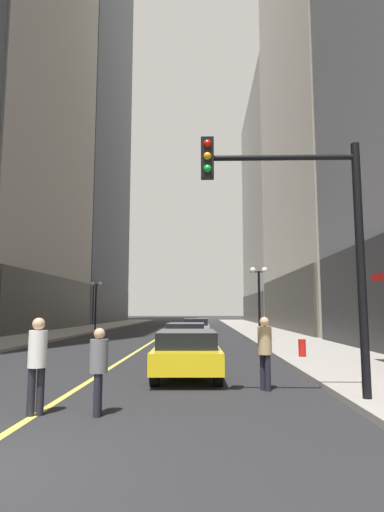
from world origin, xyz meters
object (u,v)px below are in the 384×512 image
at_px(pedestrian_in_white_shirt, 37,358).
at_px(fire_hydrant_right, 302,350).
at_px(car_silver, 196,327).
at_px(car_yellow, 187,351).
at_px(street_lamp_right_mid, 259,287).
at_px(car_white, 186,336).
at_px(street_lamp_left_far, 96,295).
at_px(pedestrian_in_tan_trench, 265,347).
at_px(traffic_light_near_right, 309,224).
at_px(pedestrian_in_grey_suit, 99,365).

distance_m(pedestrian_in_white_shirt, fire_hydrant_right, 11.21).
bearing_deg(pedestrian_in_white_shirt, car_silver, 83.36).
relative_size(car_yellow, fire_hydrant_right, 6.00).
relative_size(car_yellow, pedestrian_in_white_shirt, 2.70).
bearing_deg(street_lamp_right_mid, car_white, -128.27).
height_order(car_yellow, car_white, same).
distance_m(car_silver, street_lamp_left_far, 12.11).
distance_m(car_yellow, street_lamp_right_mid, 13.35).
bearing_deg(car_white, fire_hydrant_right, -35.69).
bearing_deg(pedestrian_in_white_shirt, street_lamp_right_mid, 69.74).
xyz_separation_m(car_yellow, car_silver, (-0.01, 17.55, -0.00)).
height_order(pedestrian_in_tan_trench, traffic_light_near_right, traffic_light_near_right).
xyz_separation_m(car_silver, traffic_light_near_right, (2.74, -21.35, 3.02)).
bearing_deg(pedestrian_in_grey_suit, car_silver, 86.28).
bearing_deg(car_silver, pedestrian_in_tan_trench, -84.26).
xyz_separation_m(car_white, traffic_light_near_right, (3.04, -11.17, 3.02)).
bearing_deg(car_silver, pedestrian_in_grey_suit, -93.72).
height_order(pedestrian_in_grey_suit, street_lamp_right_mid, street_lamp_right_mid).
height_order(street_lamp_right_mid, fire_hydrant_right, street_lamp_right_mid).
xyz_separation_m(car_yellow, traffic_light_near_right, (2.73, -3.80, 3.02)).
bearing_deg(fire_hydrant_right, car_white, 144.31).
height_order(street_lamp_left_far, street_lamp_right_mid, same).
xyz_separation_m(car_yellow, street_lamp_left_far, (-9.02, 25.23, 2.54)).
distance_m(car_silver, fire_hydrant_right, 14.14).
bearing_deg(car_silver, street_lamp_left_far, 139.54).
bearing_deg(pedestrian_in_tan_trench, street_lamp_left_far, 111.87).
relative_size(car_white, pedestrian_in_grey_suit, 2.85).
bearing_deg(car_white, traffic_light_near_right, -74.78).
bearing_deg(pedestrian_in_grey_suit, fire_hydrant_right, 56.91).
height_order(street_lamp_left_far, fire_hydrant_right, street_lamp_left_far).
bearing_deg(fire_hydrant_right, street_lamp_left_far, 122.15).
distance_m(car_yellow, pedestrian_in_tan_trench, 2.94).
relative_size(car_yellow, street_lamp_right_mid, 1.08).
distance_m(car_yellow, car_silver, 17.55).
bearing_deg(pedestrian_in_grey_suit, street_lamp_right_mid, 73.14).
relative_size(car_silver, pedestrian_in_white_shirt, 2.26).
distance_m(pedestrian_in_white_shirt, traffic_light_near_right, 6.05).
xyz_separation_m(car_silver, pedestrian_in_tan_trench, (1.98, -19.71, 0.31)).
height_order(car_yellow, street_lamp_right_mid, street_lamp_right_mid).
relative_size(pedestrian_in_white_shirt, fire_hydrant_right, 2.22).
height_order(car_silver, pedestrian_in_grey_suit, pedestrian_in_grey_suit).
bearing_deg(street_lamp_right_mid, pedestrian_in_tan_trench, -97.00).
height_order(pedestrian_in_tan_trench, pedestrian_in_white_shirt, pedestrian_in_white_shirt).
xyz_separation_m(traffic_light_near_right, fire_hydrant_right, (1.55, 7.87, -3.34)).
bearing_deg(traffic_light_near_right, pedestrian_in_tan_trench, 114.81).
relative_size(car_yellow, street_lamp_left_far, 1.08).
relative_size(pedestrian_in_tan_trench, pedestrian_in_white_shirt, 0.99).
height_order(car_silver, pedestrian_in_tan_trench, pedestrian_in_tan_trench).
relative_size(pedestrian_in_white_shirt, traffic_light_near_right, 0.31).
relative_size(car_white, street_lamp_left_far, 1.02).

